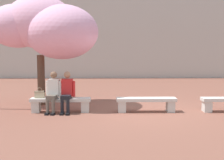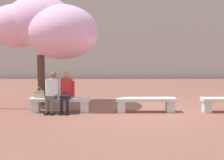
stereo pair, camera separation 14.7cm
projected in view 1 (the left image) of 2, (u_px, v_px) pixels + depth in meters
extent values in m
plane|color=brown|center=(146.00, 112.00, 9.93)|extent=(100.00, 100.00, 0.00)
cube|color=#B7B2A8|center=(125.00, 23.00, 22.14)|extent=(28.00, 4.00, 7.55)
cube|color=beige|center=(61.00, 100.00, 9.85)|extent=(1.89, 0.44, 0.10)
cube|color=beige|center=(36.00, 107.00, 9.86)|extent=(0.24, 0.34, 0.35)
cube|color=beige|center=(85.00, 106.00, 9.89)|extent=(0.24, 0.34, 0.35)
cube|color=beige|center=(146.00, 99.00, 9.89)|extent=(1.89, 0.44, 0.10)
cube|color=beige|center=(122.00, 106.00, 9.89)|extent=(0.24, 0.34, 0.35)
cube|color=beige|center=(170.00, 106.00, 9.93)|extent=(0.24, 0.34, 0.35)
cube|color=beige|center=(207.00, 106.00, 9.93)|extent=(0.24, 0.34, 0.35)
cube|color=black|center=(47.00, 114.00, 9.48)|extent=(0.13, 0.23, 0.06)
cylinder|color=brown|center=(48.00, 107.00, 9.52)|extent=(0.10, 0.10, 0.42)
cube|color=black|center=(53.00, 114.00, 9.46)|extent=(0.13, 0.23, 0.06)
cylinder|color=brown|center=(53.00, 107.00, 9.50)|extent=(0.10, 0.10, 0.42)
cube|color=brown|center=(52.00, 97.00, 9.66)|extent=(0.33, 0.43, 0.12)
cube|color=silver|center=(54.00, 88.00, 9.85)|extent=(0.37, 0.26, 0.54)
sphere|color=brown|center=(54.00, 75.00, 9.80)|extent=(0.21, 0.21, 0.21)
cylinder|color=silver|center=(47.00, 89.00, 9.86)|extent=(0.09, 0.09, 0.50)
cylinder|color=silver|center=(60.00, 89.00, 9.81)|extent=(0.09, 0.09, 0.50)
cube|color=black|center=(62.00, 114.00, 9.48)|extent=(0.11, 0.23, 0.06)
cylinder|color=black|center=(62.00, 107.00, 9.52)|extent=(0.10, 0.10, 0.42)
cube|color=black|center=(68.00, 114.00, 9.47)|extent=(0.11, 0.23, 0.06)
cylinder|color=black|center=(68.00, 107.00, 9.51)|extent=(0.10, 0.10, 0.42)
cube|color=black|center=(66.00, 97.00, 9.66)|extent=(0.31, 0.42, 0.12)
cube|color=red|center=(67.00, 88.00, 9.85)|extent=(0.35, 0.24, 0.54)
sphere|color=#A37556|center=(67.00, 75.00, 9.81)|extent=(0.21, 0.21, 0.21)
cylinder|color=red|center=(61.00, 89.00, 9.85)|extent=(0.09, 0.09, 0.50)
cylinder|color=red|center=(74.00, 89.00, 9.83)|extent=(0.09, 0.09, 0.50)
cube|color=tan|center=(40.00, 95.00, 9.85)|extent=(0.30, 0.14, 0.22)
cube|color=gray|center=(40.00, 92.00, 9.84)|extent=(0.30, 0.15, 0.04)
torus|color=#807259|center=(40.00, 89.00, 9.83)|extent=(0.14, 0.02, 0.14)
cylinder|color=#513828|center=(41.00, 80.00, 11.06)|extent=(0.26, 0.26, 1.77)
ellipsoid|color=#EAA8C6|center=(40.00, 22.00, 10.85)|extent=(2.44, 2.10, 1.83)
ellipsoid|color=#EAA8C6|center=(18.00, 26.00, 10.90)|extent=(2.03, 1.97, 1.52)
ellipsoid|color=#EAA8C6|center=(62.00, 32.00, 10.77)|extent=(2.51, 2.73, 1.88)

